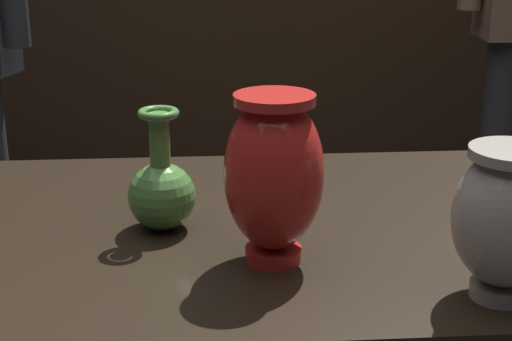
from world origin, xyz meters
name	(u,v)px	position (x,y,z in m)	size (l,w,h in m)	color
back_display_shelf	(213,90)	(0.00, 2.20, 0.49)	(2.60, 0.40, 0.99)	black
vase_centerpiece	(274,173)	(0.03, -0.12, 0.92)	(0.12, 0.12, 0.22)	red
vase_left_accent	(507,218)	(0.28, -0.24, 0.90)	(0.12, 0.12, 0.18)	gray
vase_right_accent	(162,190)	(-0.11, -0.01, 0.86)	(0.09, 0.09, 0.17)	#477A38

